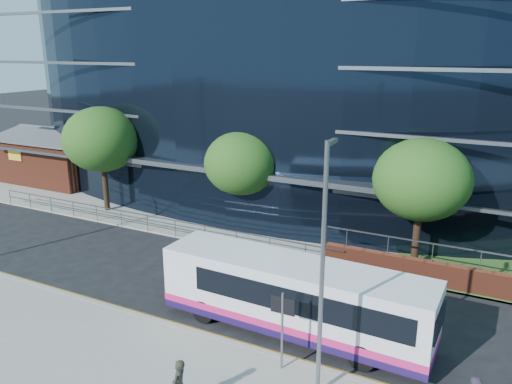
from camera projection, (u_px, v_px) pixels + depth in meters
The scene contains 14 objects.
ground at pixel (196, 319), 20.20m from camera, with size 200.00×200.00×0.00m, color black.
kerb at pixel (182, 329), 19.32m from camera, with size 80.00×0.25×0.16m, color gray.
yellow_line_outer at pixel (185, 328), 19.51m from camera, with size 80.00×0.08×0.01m, color gold.
yellow_line_inner at pixel (187, 326), 19.64m from camera, with size 80.00×0.08×0.01m, color gold.
far_forecourt at pixel (212, 217), 32.22m from camera, with size 50.00×8.00×0.10m, color gray.
glass_office at pixel (301, 83), 37.59m from camera, with size 44.00×23.10×16.00m.
brick_pavilion at pixel (61, 157), 40.75m from camera, with size 8.60×6.66×4.40m.
guard_railings at pixel (147, 219), 29.44m from camera, with size 24.00×0.05×1.10m.
street_sign at pixel (283, 315), 16.29m from camera, with size 0.85×0.09×2.80m.
tree_far_a at pixel (101, 139), 32.19m from camera, with size 4.95×4.95×6.98m.
tree_far_b at pixel (241, 163), 28.48m from camera, with size 4.29×4.29×6.05m.
tree_far_c at pixel (422, 180), 23.63m from camera, with size 4.62×4.62×6.51m.
streetlight_east at pixel (323, 266), 14.51m from camera, with size 0.15×0.77×8.00m.
city_bus at pixel (296, 297), 18.84m from camera, with size 10.61×2.75×2.85m.
Camera 1 is at (10.27, -14.95, 10.55)m, focal length 35.00 mm.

